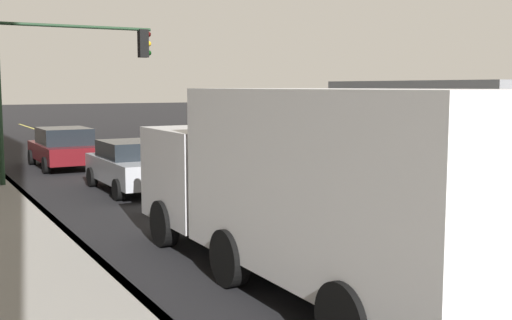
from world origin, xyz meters
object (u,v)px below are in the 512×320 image
Objects in this scene: car_maroon at (64,147)px; truck_gray at (465,150)px; traffic_light_mast at (65,68)px; truck_white at (312,181)px; pedestrian_with_backpack at (149,177)px; car_tan at (270,159)px; car_silver at (133,165)px.

truck_gray is (-14.61, -5.51, 0.91)m from car_maroon.
truck_gray is 12.17m from traffic_light_mast.
truck_gray is (1.87, -5.28, 0.06)m from truck_white.
truck_gray reaches higher than car_maroon.
car_maroon is 2.79× the size of pedestrian_with_backpack.
traffic_light_mast reaches higher than pedestrian_with_backpack.
car_tan is 1.11× the size of car_silver.
car_maroon reaches higher than car_silver.
truck_gray is at bearing -175.61° from car_tan.
truck_gray is at bearing -70.50° from truck_white.
truck_white is 1.62× the size of traffic_light_mast.
car_silver is 0.94× the size of car_maroon.
truck_white reaches higher than car_maroon.
car_maroon is 10.07m from pedestrian_with_backpack.
pedestrian_with_backpack is (6.41, 0.39, -0.71)m from truck_white.
truck_white is at bearing -175.06° from traffic_light_mast.
car_maroon is (7.09, 4.93, 0.03)m from car_tan.
truck_white reaches higher than car_tan.
traffic_light_mast reaches higher than car_tan.
truck_gray is at bearing -159.35° from car_maroon.
truck_white is (-10.01, 0.39, 0.86)m from car_silver.
pedestrian_with_backpack is at bearing 179.10° from car_maroon.
traffic_light_mast is (2.70, 5.75, 2.88)m from car_tan.
car_silver is 0.55× the size of truck_gray.
traffic_light_mast reaches higher than truck_white.
truck_white is (-16.48, -0.23, 0.84)m from car_maroon.
car_silver is 10.05m from truck_white.
pedestrian_with_backpack is (4.54, 5.67, -0.77)m from truck_gray.
traffic_light_mast is (12.08, 1.04, 2.01)m from truck_white.
car_maroon is at bearing 5.46° from car_silver.
car_silver is 0.80× the size of traffic_light_mast.
traffic_light_mast is at bearing 169.49° from car_maroon.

